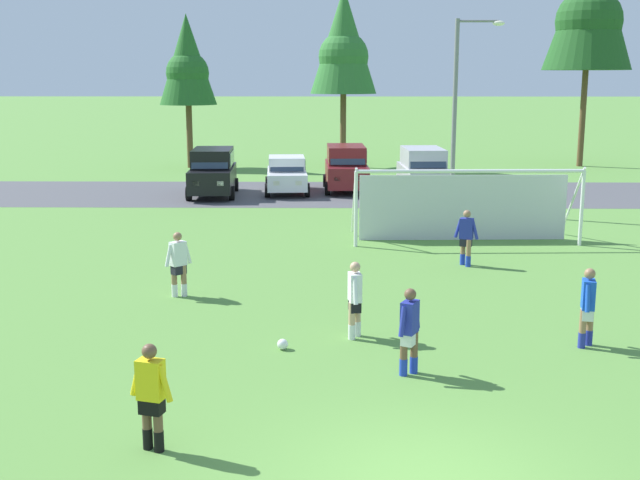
{
  "coord_description": "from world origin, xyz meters",
  "views": [
    {
      "loc": [
        -1.24,
        -9.8,
        5.4
      ],
      "look_at": [
        -1.51,
        8.22,
        1.68
      ],
      "focal_mm": 44.53,
      "sensor_mm": 36.0,
      "label": 1
    }
  ],
  "objects": [
    {
      "name": "ground_plane",
      "position": [
        0.0,
        15.0,
        0.0
      ],
      "size": [
        400.0,
        400.0,
        0.0
      ],
      "primitive_type": "plane",
      "color": "#598C3D"
    },
    {
      "name": "parking_lot_strip",
      "position": [
        0.0,
        27.21,
        0.0
      ],
      "size": [
        52.0,
        8.4,
        0.01
      ],
      "primitive_type": "cube",
      "color": "#4C4C51",
      "rests_on": "ground"
    },
    {
      "name": "soccer_ball",
      "position": [
        -2.23,
        5.41,
        0.11
      ],
      "size": [
        0.22,
        0.22,
        0.22
      ],
      "color": "white",
      "rests_on": "ground"
    },
    {
      "name": "soccer_goal",
      "position": [
        3.16,
        16.28,
        1.29
      ],
      "size": [
        7.49,
        2.21,
        2.57
      ],
      "color": "white",
      "rests_on": "ground"
    },
    {
      "name": "referee",
      "position": [
        -3.86,
        0.99,
        0.82
      ],
      "size": [
        0.7,
        0.36,
        1.64
      ],
      "color": "brown",
      "rests_on": "ground"
    },
    {
      "name": "player_striker_near",
      "position": [
        2.65,
        12.74,
        0.82
      ],
      "size": [
        0.69,
        0.4,
        1.64
      ],
      "color": "#936B4C",
      "rests_on": "ground"
    },
    {
      "name": "player_defender_far",
      "position": [
        3.93,
        5.69,
        0.82
      ],
      "size": [
        0.34,
        0.72,
        1.64
      ],
      "color": "#936B4C",
      "rests_on": "ground"
    },
    {
      "name": "player_winger_left",
      "position": [
        -5.05,
        9.32,
        0.82
      ],
      "size": [
        0.63,
        0.52,
        1.64
      ],
      "color": "#936B4C",
      "rests_on": "ground"
    },
    {
      "name": "player_winger_right",
      "position": [
        0.19,
        4.09,
        0.82
      ],
      "size": [
        0.48,
        0.66,
        1.64
      ],
      "color": "brown",
      "rests_on": "ground"
    },
    {
      "name": "player_trailing_back",
      "position": [
        -0.76,
        6.18,
        0.82
      ],
      "size": [
        0.3,
        0.75,
        1.64
      ],
      "color": "tan",
      "rests_on": "ground"
    },
    {
      "name": "parked_car_slot_far_left",
      "position": [
        -6.73,
        26.49,
        1.11
      ],
      "size": [
        2.34,
        4.7,
        2.16
      ],
      "color": "black",
      "rests_on": "ground"
    },
    {
      "name": "parked_car_slot_left",
      "position": [
        -3.37,
        27.37,
        0.88
      ],
      "size": [
        2.27,
        4.32,
        1.72
      ],
      "color": "silver",
      "rests_on": "ground"
    },
    {
      "name": "parked_car_slot_center_left",
      "position": [
        -0.55,
        28.22,
        1.11
      ],
      "size": [
        2.27,
        4.67,
        2.16
      ],
      "color": "maroon",
      "rests_on": "ground"
    },
    {
      "name": "parked_car_slot_center",
      "position": [
        3.0,
        26.99,
        1.11
      ],
      "size": [
        2.31,
        4.69,
        2.16
      ],
      "color": "#B2B2BC",
      "rests_on": "ground"
    },
    {
      "name": "tree_left_edge",
      "position": [
        -9.81,
        38.03,
        6.2
      ],
      "size": [
        3.39,
        3.39,
        9.04
      ],
      "color": "brown",
      "rests_on": "ground"
    },
    {
      "name": "tree_mid_left",
      "position": [
        -0.57,
        38.6,
        7.27
      ],
      "size": [
        3.97,
        3.97,
        10.57
      ],
      "color": "brown",
      "rests_on": "ground"
    },
    {
      "name": "tree_center_back",
      "position": [
        14.0,
        39.15,
        9.57
      ],
      "size": [
        5.21,
        5.21,
        13.9
      ],
      "color": "brown",
      "rests_on": "ground"
    },
    {
      "name": "street_lamp",
      "position": [
        3.8,
        22.18,
        3.95
      ],
      "size": [
        2.0,
        0.32,
        7.62
      ],
      "color": "slate",
      "rests_on": "ground"
    }
  ]
}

